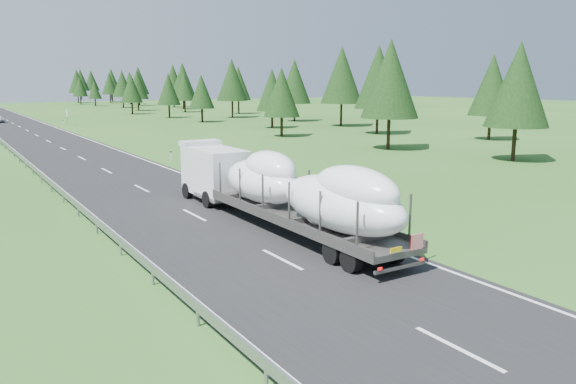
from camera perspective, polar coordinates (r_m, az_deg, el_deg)
ground at (r=22.58m, az=-0.61°, el=-6.91°), size 400.00×400.00×0.00m
road_surface at (r=119.08m, az=-26.70°, el=6.55°), size 10.00×400.00×0.02m
marker_posts at (r=174.36m, az=-26.38°, el=7.82°), size 0.13×350.08×1.00m
highway_sign at (r=100.18m, az=-21.53°, el=7.36°), size 0.08×0.90×2.60m
tree_line_right at (r=130.29m, az=-8.93°, el=10.98°), size 27.83×269.62×12.65m
boat_truck at (r=26.87m, az=-0.82°, el=0.59°), size 2.67×18.60×3.78m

